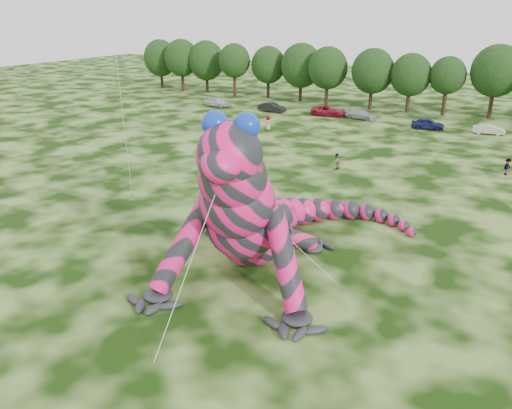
{
  "coord_description": "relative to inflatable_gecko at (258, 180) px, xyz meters",
  "views": [
    {
      "loc": [
        13.29,
        -22.19,
        14.91
      ],
      "look_at": [
        -0.38,
        2.15,
        4.0
      ],
      "focal_mm": 35.0,
      "sensor_mm": 36.0,
      "label": 1
    }
  ],
  "objects": [
    {
      "name": "spectator_1",
      "position": [
        -2.39,
        20.3,
        -4.36
      ],
      "size": [
        0.84,
        0.95,
        1.64
      ],
      "primitive_type": "imported",
      "rotation": [
        0.0,
        0.0,
        4.39
      ],
      "color": "gray",
      "rests_on": "ground"
    },
    {
      "name": "tree_4",
      "position": [
        -28.86,
        55.56,
        -0.65
      ],
      "size": [
        6.22,
        5.6,
        9.06
      ],
      "primitive_type": null,
      "color": "black",
      "rests_on": "ground"
    },
    {
      "name": "tree_10",
      "position": [
        8.17,
        55.43,
        0.07
      ],
      "size": [
        7.09,
        6.38,
        10.5
      ],
      "primitive_type": null,
      "color": "black",
      "rests_on": "ground"
    },
    {
      "name": "tree_1",
      "position": [
        -47.58,
        54.9,
        -0.27
      ],
      "size": [
        6.74,
        6.07,
        9.81
      ],
      "primitive_type": null,
      "color": "black",
      "rests_on": "ground"
    },
    {
      "name": "tree_5",
      "position": [
        -22.35,
        55.29,
        -0.28
      ],
      "size": [
        7.16,
        6.44,
        9.8
      ],
      "primitive_type": null,
      "color": "black",
      "rests_on": "ground"
    },
    {
      "name": "spectator_4",
      "position": [
        -16.53,
        32.44,
        -4.25
      ],
      "size": [
        0.9,
        1.06,
        1.85
      ],
      "primitive_type": "imported",
      "rotation": [
        0.0,
        0.0,
        4.3
      ],
      "color": "gray",
      "rests_on": "ground"
    },
    {
      "name": "tree_8",
      "position": [
        -3.44,
        53.84,
        -0.71
      ],
      "size": [
        6.14,
        5.53,
        8.94
      ],
      "primitive_type": null,
      "color": "black",
      "rests_on": "ground"
    },
    {
      "name": "car_4",
      "position": [
        1.8,
        43.43,
        -4.45
      ],
      "size": [
        4.52,
        2.54,
        1.45
      ],
      "primitive_type": "imported",
      "rotation": [
        0.0,
        0.0,
        1.77
      ],
      "color": "#171A4B",
      "rests_on": "ground"
    },
    {
      "name": "ground",
      "position": [
        0.78,
        -3.15,
        -5.18
      ],
      "size": [
        240.0,
        240.0,
        0.0
      ],
      "primitive_type": "plane",
      "color": "#16330A",
      "rests_on": "ground"
    },
    {
      "name": "car_3",
      "position": [
        -8.04,
        45.48,
        -4.51
      ],
      "size": [
        4.84,
        2.46,
        1.34
      ],
      "primitive_type": "imported",
      "rotation": [
        0.0,
        0.0,
        1.44
      ],
      "color": "#A0A6AA",
      "rests_on": "ground"
    },
    {
      "name": "spectator_2",
      "position": [
        12.66,
        26.64,
        -4.35
      ],
      "size": [
        1.02,
        1.23,
        1.66
      ],
      "primitive_type": "imported",
      "rotation": [
        0.0,
        0.0,
        1.12
      ],
      "color": "gray",
      "rests_on": "ground"
    },
    {
      "name": "tree_3",
      "position": [
        -34.94,
        53.92,
        -0.46
      ],
      "size": [
        5.81,
        5.23,
        9.44
      ],
      "primitive_type": null,
      "color": "black",
      "rests_on": "ground"
    },
    {
      "name": "tree_6",
      "position": [
        -16.78,
        53.54,
        -0.43
      ],
      "size": [
        6.52,
        5.86,
        9.49
      ],
      "primitive_type": null,
      "color": "black",
      "rests_on": "ground"
    },
    {
      "name": "tree_7",
      "position": [
        -9.3,
        53.66,
        -0.44
      ],
      "size": [
        6.68,
        6.01,
        9.48
      ],
      "primitive_type": null,
      "color": "black",
      "rests_on": "ground"
    },
    {
      "name": "inflatable_gecko",
      "position": [
        0.0,
        0.0,
        0.0
      ],
      "size": [
        21.67,
        24.12,
        10.36
      ],
      "primitive_type": null,
      "rotation": [
        0.0,
        0.0,
        0.23
      ],
      "color": "#EB156E",
      "rests_on": "ground"
    },
    {
      "name": "tree_9",
      "position": [
        1.84,
        54.2,
        -0.84
      ],
      "size": [
        5.27,
        4.74,
        8.68
      ],
      "primitive_type": null,
      "color": "black",
      "rests_on": "ground"
    },
    {
      "name": "tree_0",
      "position": [
        -53.78,
        56.09,
        -0.42
      ],
      "size": [
        6.91,
        6.22,
        9.51
      ],
      "primitive_type": null,
      "color": "black",
      "rests_on": "ground"
    },
    {
      "name": "tree_2",
      "position": [
        -42.24,
        55.61,
        -0.36
      ],
      "size": [
        7.04,
        6.34,
        9.64
      ],
      "primitive_type": null,
      "color": "black",
      "rests_on": "ground"
    },
    {
      "name": "car_5",
      "position": [
        9.25,
        44.33,
        -4.54
      ],
      "size": [
        4.04,
        1.93,
        1.28
      ],
      "primitive_type": "imported",
      "rotation": [
        0.0,
        0.0,
        1.72
      ],
      "color": "beige",
      "rests_on": "ground"
    },
    {
      "name": "car_0",
      "position": [
        -32.15,
        43.72,
        -4.43
      ],
      "size": [
        4.53,
        2.13,
        1.5
      ],
      "primitive_type": "imported",
      "rotation": [
        0.0,
        0.0,
        1.49
      ],
      "color": "silver",
      "rests_on": "ground"
    },
    {
      "name": "car_1",
      "position": [
        -21.99,
        43.91,
        -4.45
      ],
      "size": [
        4.55,
        1.88,
        1.47
      ],
      "primitive_type": "imported",
      "rotation": [
        0.0,
        0.0,
        1.49
      ],
      "color": "black",
      "rests_on": "ground"
    },
    {
      "name": "car_2",
      "position": [
        -13.08,
        45.37,
        -4.45
      ],
      "size": [
        5.45,
        2.91,
        1.46
      ],
      "primitive_type": "imported",
      "rotation": [
        0.0,
        0.0,
        1.67
      ],
      "color": "maroon",
      "rests_on": "ground"
    },
    {
      "name": "flying_kite",
      "position": [
        -12.2,
        1.35,
        9.8
      ],
      "size": [
        3.6,
        4.0,
        17.05
      ],
      "color": "red",
      "rests_on": "ground"
    }
  ]
}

